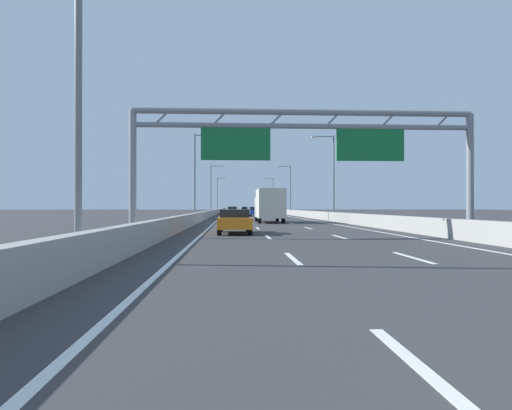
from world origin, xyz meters
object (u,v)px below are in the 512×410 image
object	(u,v)px
streetlamp_right_distant	(272,193)
blue_car	(256,211)
silver_car	(254,211)
box_truck	(269,205)
streetlamp_right_far	(289,187)
red_car	(233,210)
streetlamp_left_near	(87,62)
sign_gantry	(305,140)
streetlamp_right_mid	(331,172)
streetlamp_left_distant	(218,193)
black_car	(244,209)
orange_car	(235,221)
white_car	(232,210)
streetlamp_left_mid	(197,171)
streetlamp_left_far	(212,186)
yellow_car	(232,210)

from	to	relation	value
streetlamp_right_distant	blue_car	xyz separation A→B (m)	(-7.41, -53.00, -4.63)
silver_car	box_truck	xyz separation A→B (m)	(-0.26, -35.37, 0.98)
streetlamp_right_far	red_car	xyz separation A→B (m)	(-10.86, 12.80, -4.61)
streetlamp_left_near	blue_car	bearing A→B (deg)	82.42
sign_gantry	red_car	size ratio (longest dim) A/B	4.17
streetlamp_right_far	silver_car	size ratio (longest dim) A/B	2.24
sign_gantry	streetlamp_right_distant	xyz separation A→B (m)	(7.48, 100.02, 0.56)
streetlamp_right_mid	silver_car	distance (m)	30.21
blue_car	streetlamp_left_distant	bearing A→B (deg)	98.08
streetlamp_left_near	blue_car	distance (m)	57.26
blue_car	box_truck	world-z (taller)	box_truck
streetlamp_right_far	black_car	xyz separation A→B (m)	(-7.33, 49.47, -4.64)
orange_car	sign_gantry	bearing A→B (deg)	-45.30
streetlamp_right_far	white_car	world-z (taller)	streetlamp_right_far
streetlamp_left_near	streetlamp_right_mid	xyz separation A→B (m)	(14.93, 36.53, 0.00)
streetlamp_right_distant	blue_car	bearing A→B (deg)	-97.96
red_car	blue_car	world-z (taller)	red_car
blue_car	box_truck	xyz separation A→B (m)	(-0.08, -26.46, 0.94)
streetlamp_left_mid	white_car	world-z (taller)	streetlamp_left_mid
streetlamp_left_distant	white_car	bearing A→B (deg)	-50.03
streetlamp_right_mid	blue_car	distance (m)	21.87
streetlamp_left_far	blue_car	distance (m)	18.69
yellow_car	streetlamp_left_far	bearing A→B (deg)	-147.40
sign_gantry	streetlamp_left_far	world-z (taller)	streetlamp_left_far
streetlamp_right_distant	white_car	xyz separation A→B (m)	(-11.01, -4.67, -4.66)
black_car	blue_car	world-z (taller)	blue_car
sign_gantry	streetlamp_left_mid	xyz separation A→B (m)	(-7.45, 26.97, 0.56)
orange_car	blue_car	size ratio (longest dim) A/B	1.00
red_car	streetlamp_left_far	bearing A→B (deg)	-107.65
streetlamp_left_distant	white_car	size ratio (longest dim) A/B	2.12
streetlamp_right_distant	white_car	bearing A→B (deg)	-157.01
streetlamp_right_distant	yellow_car	distance (m)	36.18
black_car	streetlamp_left_distant	bearing A→B (deg)	-120.42
orange_car	black_car	xyz separation A→B (m)	(3.58, 109.49, 0.05)
streetlamp_left_mid	streetlamp_left_near	bearing A→B (deg)	-90.00
red_car	white_car	world-z (taller)	red_car
box_truck	black_car	bearing A→B (deg)	89.91
streetlamp_right_distant	box_truck	size ratio (longest dim) A/B	1.25
streetlamp_right_distant	black_car	world-z (taller)	streetlamp_right_distant
yellow_car	streetlamp_left_distant	bearing A→B (deg)	96.33
streetlamp_left_distant	black_car	distance (m)	15.71
sign_gantry	streetlamp_left_near	xyz separation A→B (m)	(-7.45, -9.56, 0.56)
box_truck	streetlamp_left_distant	bearing A→B (deg)	95.35
red_car	silver_car	world-z (taller)	red_car
streetlamp_left_mid	orange_car	bearing A→B (deg)	-80.29
streetlamp_left_far	silver_car	world-z (taller)	streetlamp_left_far
black_car	blue_car	xyz separation A→B (m)	(-0.07, -65.94, 0.01)
box_truck	streetlamp_left_mid	bearing A→B (deg)	139.28
orange_car	white_car	xyz separation A→B (m)	(-0.10, 91.88, 0.03)
box_truck	red_car	bearing A→B (deg)	93.46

